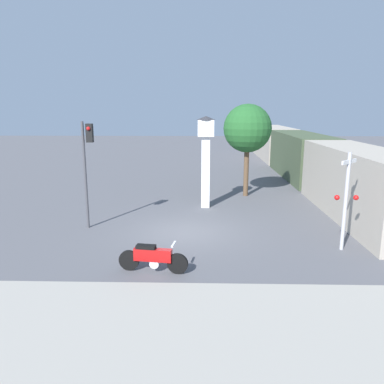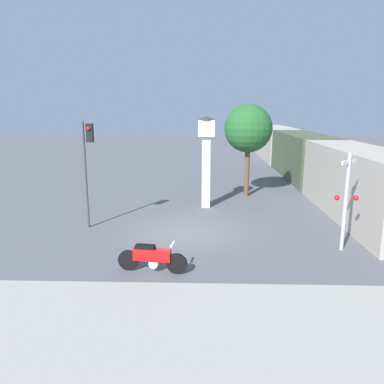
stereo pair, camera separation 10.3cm
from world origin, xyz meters
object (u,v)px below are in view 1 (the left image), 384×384
(motorcycle, at_px, (153,258))
(clock_tower, at_px, (206,148))
(traffic_light, at_px, (87,156))
(railroad_crossing_signal, at_px, (346,198))
(street_tree, at_px, (248,129))
(freight_train, at_px, (301,156))

(motorcycle, xyz_separation_m, clock_tower, (1.80, 8.49, 2.73))
(clock_tower, bearing_deg, traffic_light, -143.77)
(traffic_light, bearing_deg, railroad_crossing_signal, -13.34)
(motorcycle, xyz_separation_m, street_tree, (4.34, 11.30, 3.62))
(railroad_crossing_signal, distance_m, street_tree, 9.71)
(motorcycle, height_order, clock_tower, clock_tower)
(motorcycle, bearing_deg, traffic_light, 134.32)
(street_tree, bearing_deg, motorcycle, -110.98)
(clock_tower, relative_size, freight_train, 0.15)
(motorcycle, bearing_deg, street_tree, 77.12)
(clock_tower, relative_size, street_tree, 0.88)
(clock_tower, relative_size, traffic_light, 1.03)
(clock_tower, distance_m, railroad_crossing_signal, 8.24)
(clock_tower, bearing_deg, street_tree, 48.03)
(freight_train, distance_m, traffic_light, 18.55)
(freight_train, height_order, street_tree, street_tree)
(freight_train, xyz_separation_m, street_tree, (-5.05, -6.71, 2.42))
(motorcycle, height_order, street_tree, street_tree)
(clock_tower, xyz_separation_m, traffic_light, (-5.22, -3.83, 0.03))
(railroad_crossing_signal, height_order, street_tree, street_tree)
(railroad_crossing_signal, bearing_deg, street_tree, 106.23)
(clock_tower, distance_m, street_tree, 3.89)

